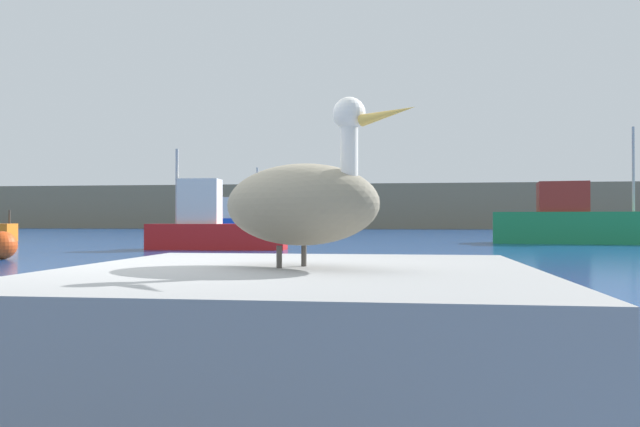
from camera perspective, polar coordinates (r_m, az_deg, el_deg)
ground_plane at (r=4.35m, az=-16.91°, el=-15.45°), size 260.00×260.00×0.00m
hillside_backdrop at (r=84.50m, az=6.44°, el=0.57°), size 140.00×13.39×5.59m
pier_dock at (r=3.50m, az=-1.95°, el=-11.91°), size 2.52×2.79×0.86m
pelican at (r=3.43m, az=-1.79°, el=1.01°), size 1.22×1.05×0.88m
fishing_boat_green at (r=32.12m, az=22.01°, el=-0.72°), size 8.03×3.28×5.41m
fishing_boat_blue at (r=41.10m, az=-8.12°, el=-0.81°), size 5.83×3.84×4.53m
fishing_boat_red at (r=24.32m, az=-9.62°, el=-1.21°), size 5.26×1.67×3.81m
mooring_buoy at (r=20.07m, az=-26.62°, el=-2.57°), size 0.80×0.80×0.80m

